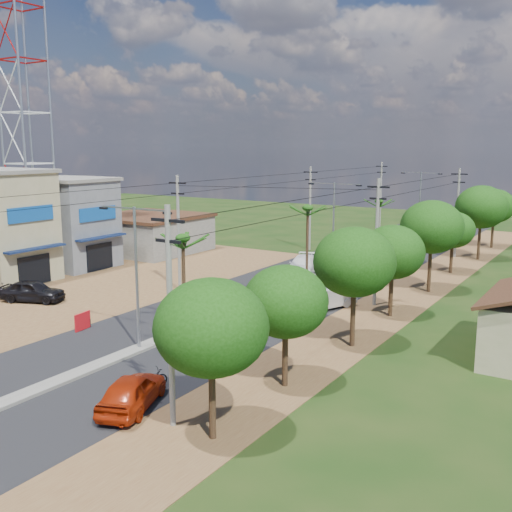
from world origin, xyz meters
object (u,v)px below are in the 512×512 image
at_px(car_white_far, 303,266).
at_px(car_red_near, 132,392).
at_px(car_silver_mid, 326,298).
at_px(moto_rider_east, 150,380).
at_px(car_parked_dark, 32,291).
at_px(roadside_sign, 83,322).

bearing_deg(car_white_far, car_red_near, -91.65).
height_order(car_red_near, car_silver_mid, car_silver_mid).
xyz_separation_m(car_silver_mid, moto_rider_east, (-0.77, -17.05, -0.29)).
xyz_separation_m(car_silver_mid, car_white_far, (-6.65, 9.16, 0.03)).
height_order(car_parked_dark, roadside_sign, car_parked_dark).
relative_size(car_white_far, roadside_sign, 4.08).
relative_size(car_silver_mid, car_white_far, 0.85).
bearing_deg(car_parked_dark, car_red_near, -138.26).
height_order(car_silver_mid, roadside_sign, car_silver_mid).
bearing_deg(car_silver_mid, car_parked_dark, 48.94).
xyz_separation_m(car_red_near, car_white_far, (-6.65, 28.15, 0.03)).
bearing_deg(car_parked_dark, roadside_sign, -130.06).
distance_m(car_parked_dark, moto_rider_east, 19.50).
bearing_deg(car_red_near, roadside_sign, -53.36).
bearing_deg(moto_rider_east, roadside_sign, -4.49).
bearing_deg(car_silver_mid, car_white_far, -32.27).
distance_m(car_red_near, roadside_sign, 12.40).
height_order(car_parked_dark, moto_rider_east, car_parked_dark).
bearing_deg(car_white_far, car_silver_mid, -68.96).
distance_m(car_red_near, car_white_far, 28.93).
bearing_deg(car_red_near, car_white_far, -97.92).
height_order(car_red_near, moto_rider_east, car_red_near).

